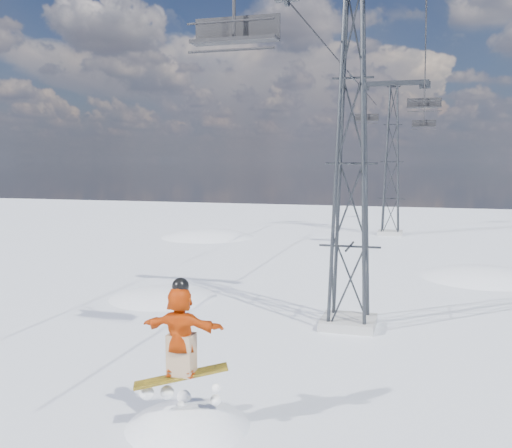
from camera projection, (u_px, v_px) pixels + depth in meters
name	position (u px, v px, depth m)	size (l,w,h in m)	color
ground	(261.00, 430.00, 11.88)	(120.00, 120.00, 0.00)	white
snow_terrain	(281.00, 412.00, 34.54)	(39.00, 37.00, 22.00)	white
lift_tower_near	(351.00, 164.00, 18.68)	(5.20, 1.80, 11.43)	#999999
lift_tower_far	(392.00, 162.00, 42.53)	(5.20, 1.80, 11.43)	#999999
haul_cables	(381.00, 57.00, 29.06)	(4.46, 51.00, 0.06)	black
lift_chair_near	(235.00, 31.00, 13.77)	(2.16, 0.62, 2.68)	black
lift_chair_mid	(424.00, 104.00, 33.32)	(1.96, 0.56, 2.44)	black
lift_chair_far	(366.00, 118.00, 45.28)	(1.91, 0.55, 2.36)	black
lift_chair_extra	(424.00, 124.00, 50.19)	(2.06, 0.59, 2.55)	black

